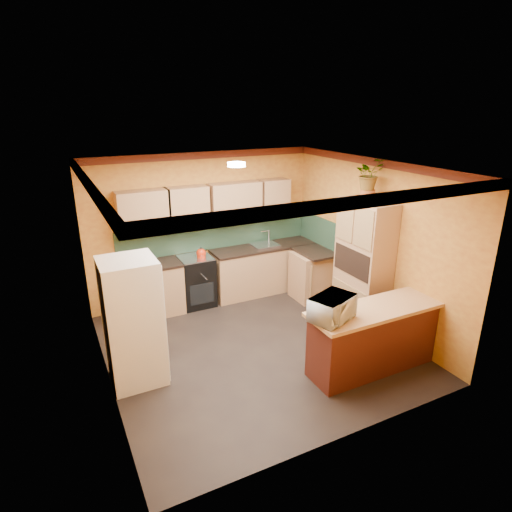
% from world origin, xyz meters
% --- Properties ---
extents(room_shell, '(4.24, 4.24, 2.72)m').
position_xyz_m(room_shell, '(0.02, 0.28, 2.09)').
color(room_shell, black).
rests_on(room_shell, ground).
extents(base_cabinets_back, '(3.65, 0.60, 0.88)m').
position_xyz_m(base_cabinets_back, '(0.33, 1.80, 0.44)').
color(base_cabinets_back, '#A58257').
rests_on(base_cabinets_back, ground).
extents(countertop_back, '(3.65, 0.62, 0.04)m').
position_xyz_m(countertop_back, '(0.33, 1.80, 0.90)').
color(countertop_back, black).
rests_on(countertop_back, base_cabinets_back).
extents(stove, '(0.58, 0.58, 0.91)m').
position_xyz_m(stove, '(-0.30, 1.80, 0.46)').
color(stove, black).
rests_on(stove, ground).
extents(kettle, '(0.17, 0.17, 0.18)m').
position_xyz_m(kettle, '(-0.20, 1.75, 1.00)').
color(kettle, '#B9270C').
rests_on(kettle, stove).
extents(sink, '(0.48, 0.40, 0.03)m').
position_xyz_m(sink, '(1.10, 1.80, 0.94)').
color(sink, silver).
rests_on(sink, countertop_back).
extents(base_cabinets_right, '(0.60, 0.80, 0.88)m').
position_xyz_m(base_cabinets_right, '(1.80, 1.11, 0.44)').
color(base_cabinets_right, '#A58257').
rests_on(base_cabinets_right, ground).
extents(countertop_right, '(0.62, 0.80, 0.04)m').
position_xyz_m(countertop_right, '(1.80, 1.11, 0.90)').
color(countertop_right, black).
rests_on(countertop_right, base_cabinets_right).
extents(fridge, '(0.68, 0.66, 1.70)m').
position_xyz_m(fridge, '(-1.75, -0.00, 0.85)').
color(fridge, white).
rests_on(fridge, ground).
extents(pantry, '(0.48, 0.90, 2.10)m').
position_xyz_m(pantry, '(1.85, -0.14, 1.05)').
color(pantry, '#A58257').
rests_on(pantry, ground).
extents(fern_pot, '(0.22, 0.22, 0.16)m').
position_xyz_m(fern_pot, '(1.85, -0.09, 2.18)').
color(fern_pot, brown).
rests_on(fern_pot, pantry).
extents(fern, '(0.43, 0.38, 0.47)m').
position_xyz_m(fern, '(1.85, -0.09, 2.50)').
color(fern, '#A58257').
rests_on(fern, fern_pot).
extents(breakfast_bar, '(1.80, 0.55, 0.88)m').
position_xyz_m(breakfast_bar, '(1.19, -1.20, 0.44)').
color(breakfast_bar, '#4B1D11').
rests_on(breakfast_bar, ground).
extents(bar_top, '(1.90, 0.65, 0.05)m').
position_xyz_m(bar_top, '(1.19, -1.20, 0.91)').
color(bar_top, tan).
rests_on(bar_top, breakfast_bar).
extents(microwave, '(0.67, 0.57, 0.31)m').
position_xyz_m(microwave, '(0.47, -1.20, 1.09)').
color(microwave, white).
rests_on(microwave, bar_top).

